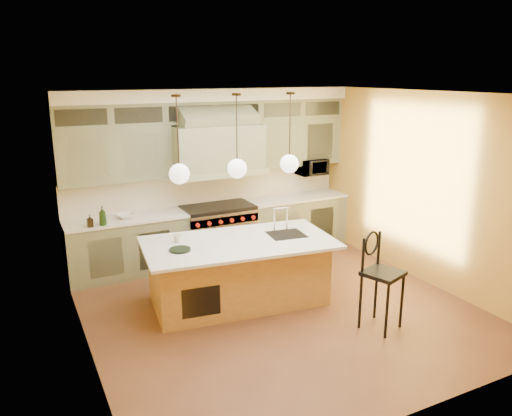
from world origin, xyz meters
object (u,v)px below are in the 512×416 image
kitchen_island (239,270)px  microwave (312,167)px  range (218,232)px  counter_stool (381,274)px

kitchen_island → microwave: (2.34, 1.80, 0.98)m
kitchen_island → microwave: bearing=44.6°
range → microwave: bearing=3.1°
kitchen_island → counter_stool: bearing=-41.8°
counter_stool → kitchen_island: bearing=111.5°
range → counter_stool: 3.29m
counter_stool → microwave: size_ratio=2.31×
range → kitchen_island: (-0.39, -1.70, -0.01)m
range → kitchen_island: kitchen_island is taller
counter_stool → microwave: 3.51m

